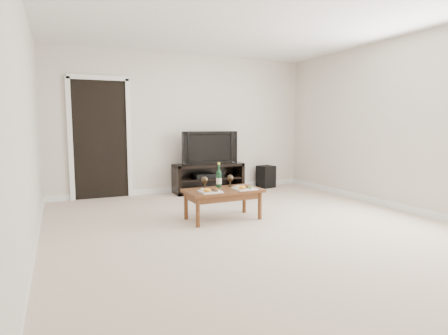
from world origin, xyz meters
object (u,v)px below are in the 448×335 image
at_px(subwoofer, 266,177).
at_px(coffee_table, 223,204).
at_px(media_console, 208,178).
at_px(television, 208,147).

bearing_deg(subwoofer, coffee_table, -143.13).
xyz_separation_m(media_console, television, (0.00, 0.00, 0.58)).
relative_size(media_console, television, 1.25).
relative_size(subwoofer, coffee_table, 0.43).
distance_m(subwoofer, coffee_table, 2.73).
height_order(television, coffee_table, television).
relative_size(television, subwoofer, 2.39).
distance_m(media_console, television, 0.58).
xyz_separation_m(media_console, coffee_table, (-0.57, -1.99, -0.07)).
distance_m(media_console, subwoofer, 1.28).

